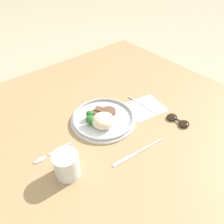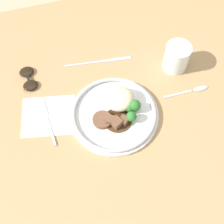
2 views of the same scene
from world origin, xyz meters
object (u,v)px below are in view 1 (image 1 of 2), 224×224
(plate, at_px, (103,118))
(spoon, at_px, (45,157))
(juice_glass, at_px, (67,166))
(sunglasses, at_px, (178,120))
(fork, at_px, (146,107))
(knife, at_px, (137,153))

(plate, height_order, spoon, plate)
(spoon, bearing_deg, juice_glass, 104.76)
(juice_glass, relative_size, sunglasses, 0.90)
(juice_glass, xyz_separation_m, fork, (-0.45, -0.07, -0.04))
(plate, relative_size, juice_glass, 2.95)
(knife, xyz_separation_m, sunglasses, (-0.25, -0.01, 0.01))
(juice_glass, bearing_deg, plate, -152.94)
(plate, bearing_deg, juice_glass, 27.06)
(spoon, bearing_deg, knife, 143.70)
(fork, relative_size, sunglasses, 1.68)
(juice_glass, distance_m, knife, 0.25)
(knife, bearing_deg, juice_glass, -13.46)
(fork, bearing_deg, juice_glass, -85.04)
(juice_glass, height_order, fork, juice_glass)
(sunglasses, bearing_deg, spoon, -24.33)
(plate, bearing_deg, sunglasses, 139.61)
(plate, distance_m, knife, 0.21)
(spoon, bearing_deg, sunglasses, 160.13)
(juice_glass, distance_m, spoon, 0.12)
(fork, height_order, sunglasses, sunglasses)
(plate, bearing_deg, fork, 166.47)
(fork, distance_m, spoon, 0.48)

